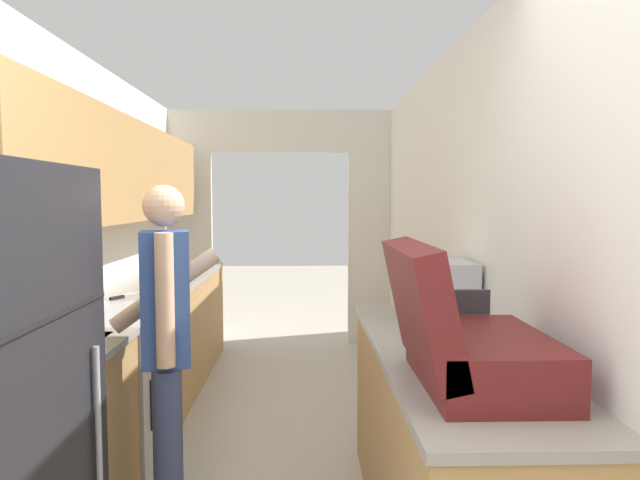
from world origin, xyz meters
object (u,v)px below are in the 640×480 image
object	(u,v)px
range_oven	(108,389)
suitcase	(462,340)
person	(167,351)
knife	(120,297)
microwave	(438,289)

from	to	relation	value
range_oven	suitcase	size ratio (longest dim) A/B	1.55
person	knife	distance (m)	1.32
person	microwave	world-z (taller)	person
knife	range_oven	bearing A→B (deg)	-52.44
person	microwave	xyz separation A→B (m)	(1.36, 0.53, 0.20)
suitcase	microwave	distance (m)	1.17
microwave	knife	size ratio (longest dim) A/B	1.48
microwave	person	bearing A→B (deg)	-158.83
person	microwave	bearing A→B (deg)	-81.46
range_oven	knife	size ratio (longest dim) A/B	3.29
person	knife	world-z (taller)	person
microwave	knife	bearing A→B (deg)	161.38
range_oven	knife	world-z (taller)	range_oven
range_oven	person	xyz separation A→B (m)	(0.51, -0.69, 0.41)
range_oven	suitcase	xyz separation A→B (m)	(1.68, -1.32, 0.61)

